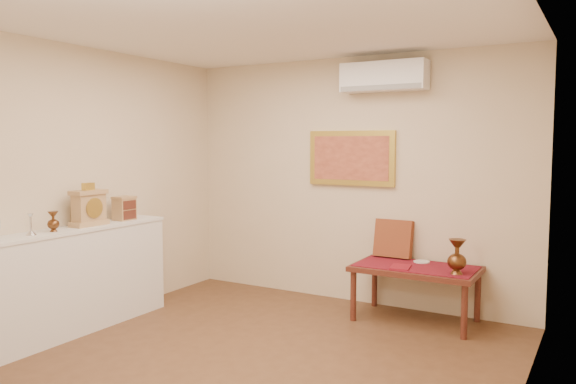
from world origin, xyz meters
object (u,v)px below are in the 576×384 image
Objects in this scene: brass_urn_tall at (457,253)px; wooden_chest at (124,208)px; display_ledge at (75,280)px; mantel_clock at (89,207)px; low_table at (416,273)px.

brass_urn_tall is 3.30m from wooden_chest.
display_ledge is 8.28× the size of wooden_chest.
wooden_chest reaches higher than display_ledge.
mantel_clock is at bearing -153.22° from brass_urn_tall.
wooden_chest is at bearing -160.26° from brass_urn_tall.
wooden_chest is at bearing 90.40° from mantel_clock.
low_table is at bearing 25.29° from wooden_chest.
display_ledge is at bearing -144.90° from low_table.
brass_urn_tall is 0.53m from low_table.
mantel_clock is at bearing -147.30° from low_table.
display_ledge is 3.27m from low_table.
mantel_clock is (0.02, 0.17, 0.66)m from display_ledge.
wooden_chest is (-3.09, -1.11, 0.35)m from brass_urn_tall.
wooden_chest is (-0.00, 0.45, -0.05)m from mantel_clock.
wooden_chest reaches higher than low_table.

